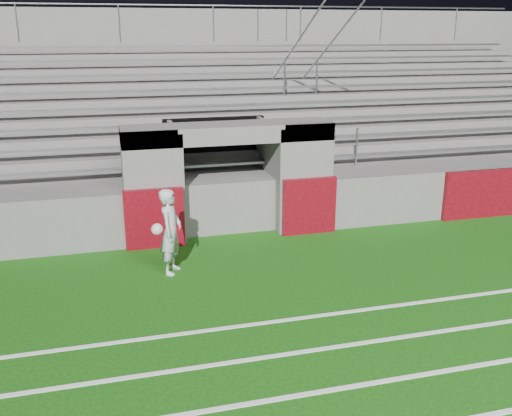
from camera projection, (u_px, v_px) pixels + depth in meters
name	position (u px, v px, depth m)	size (l,w,h in m)	color
ground	(271.00, 294.00, 10.42)	(90.00, 90.00, 0.00)	#12470B
stadium_structure	(197.00, 138.00, 17.33)	(26.00, 8.48, 5.42)	#5D5A58
goalkeeper_with_ball	(170.00, 231.00, 11.14)	(0.71, 0.74, 1.72)	#B8BEC2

